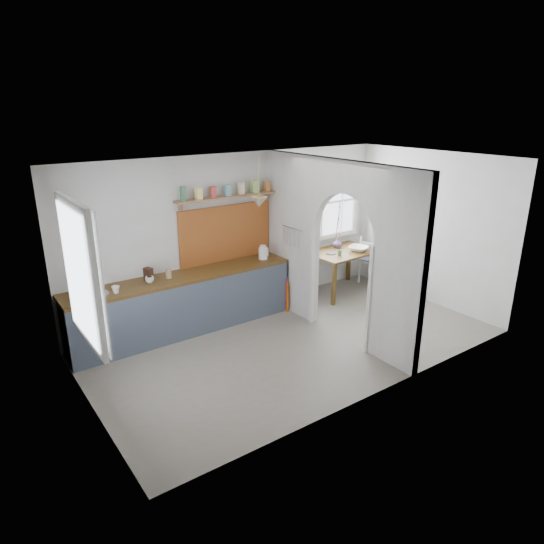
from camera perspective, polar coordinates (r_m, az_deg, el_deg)
floor at (r=7.19m, az=2.78°, el=-8.27°), size 5.80×3.20×0.01m
ceiling at (r=6.42m, az=3.16°, el=12.80°), size 5.80×3.20×0.01m
walls at (r=6.69m, az=2.95°, el=1.66°), size 5.81×3.21×2.60m
partition at (r=7.13m, az=7.12°, el=3.91°), size 0.12×3.20×2.60m
kitchen_window at (r=5.37m, az=-21.77°, el=-0.26°), size 0.10×1.16×1.50m
nook_window at (r=8.90m, az=5.88°, el=8.00°), size 1.76×0.10×1.30m
counter at (r=7.49m, az=-10.37°, el=-3.55°), size 3.50×0.60×0.90m
sink at (r=6.91m, az=-20.24°, el=-2.57°), size 0.40×0.40×0.02m
backsplash at (r=7.82m, az=-5.43°, el=4.57°), size 1.65×0.03×0.90m
shelf at (r=7.61m, az=-5.26°, el=9.20°), size 1.75×0.20×0.21m
pendant_lamp at (r=7.53m, az=-1.55°, el=8.23°), size 0.26×0.26×0.16m
utensil_rail at (r=7.69m, az=2.38°, el=5.17°), size 0.02×0.50×0.02m
dining_table at (r=8.99m, az=8.22°, el=0.06°), size 1.30×0.91×0.79m
chair_left at (r=8.45m, az=3.16°, el=-0.45°), size 0.55×0.55×0.95m
chair_right at (r=9.61m, az=11.77°, el=1.52°), size 0.55×0.55×0.92m
kettle at (r=7.93m, az=-1.07°, el=2.36°), size 0.22×0.19×0.23m
mug_a at (r=6.84m, az=-17.91°, el=-1.98°), size 0.11×0.11×0.10m
mug_b at (r=7.10m, az=-14.19°, el=-0.86°), size 0.16×0.16×0.09m
knife_block at (r=7.17m, az=-14.33°, el=-0.27°), size 0.12×0.14×0.19m
jar at (r=7.21m, az=-12.07°, el=-0.18°), size 0.11×0.11×0.14m
towel_magenta at (r=8.11m, az=1.69°, el=-2.81°), size 0.02×0.03×0.61m
towel_orange at (r=8.09m, az=1.84°, el=-3.05°), size 0.02×0.03×0.53m
bowl at (r=8.92m, az=10.13°, el=2.74°), size 0.44×0.44×0.08m
table_cup at (r=8.60m, az=7.95°, el=2.27°), size 0.11×0.11×0.09m
plate at (r=8.68m, az=6.93°, el=2.20°), size 0.20×0.20×0.01m
vase at (r=9.05m, az=7.70°, el=3.40°), size 0.19×0.19×0.17m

